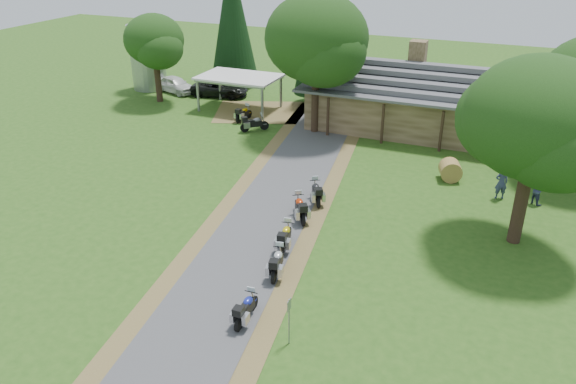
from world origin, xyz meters
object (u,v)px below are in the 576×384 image
at_px(motorcycle_row_b, 277,261).
at_px(hay_bale, 450,170).
at_px(carport, 240,93).
at_px(motorcycle_carport_a, 244,113).
at_px(silo, 147,54).
at_px(motorcycle_row_c, 285,235).
at_px(motorcycle_row_e, 316,191).
at_px(motorcycle_carport_b, 254,122).
at_px(motorcycle_row_d, 300,207).
at_px(car_white_sedan, 175,82).
at_px(lodge, 453,99).
at_px(car_dark_suv, 220,84).
at_px(motorcycle_row_a, 246,307).

xyz_separation_m(motorcycle_row_b, hay_bale, (5.57, 13.14, -0.01)).
bearing_deg(hay_bale, carport, 156.57).
bearing_deg(motorcycle_carport_a, silo, 75.06).
bearing_deg(carport, motorcycle_row_c, -57.30).
xyz_separation_m(motorcycle_row_b, motorcycle_carport_a, (-10.90, 18.41, -0.02)).
relative_size(carport, motorcycle_row_c, 3.42).
relative_size(motorcycle_row_e, motorcycle_carport_b, 0.98).
bearing_deg(motorcycle_row_d, car_white_sedan, 14.40).
distance_m(lodge, silo, 27.46).
bearing_deg(carport, motorcycle_carport_a, -57.70).
relative_size(motorcycle_row_c, motorcycle_row_d, 0.95).
xyz_separation_m(silo, hay_bale, (28.73, -10.37, -2.51)).
bearing_deg(car_white_sedan, silo, 103.15).
relative_size(car_dark_suv, motorcycle_row_b, 2.91).
height_order(carport, motorcycle_row_b, carport).
height_order(lodge, silo, silo).
bearing_deg(silo, motorcycle_row_a, -49.07).
xyz_separation_m(motorcycle_row_c, motorcycle_row_e, (-0.30, 5.13, 0.00)).
height_order(silo, motorcycle_row_d, silo).
distance_m(silo, motorcycle_row_d, 28.93).
bearing_deg(motorcycle_carport_b, motorcycle_row_c, -101.69).
bearing_deg(silo, carport, -13.37).
bearing_deg(hay_bale, motorcycle_carport_b, 166.95).
bearing_deg(motorcycle_row_e, motorcycle_row_d, 148.06).
distance_m(motorcycle_row_a, motorcycle_row_b, 3.40).
distance_m(carport, motorcycle_row_b, 24.43).
distance_m(car_dark_suv, motorcycle_row_d, 23.86).
xyz_separation_m(motorcycle_row_a, motorcycle_row_b, (-0.16, 3.39, 0.05)).
bearing_deg(car_white_sedan, hay_bale, -92.85).
bearing_deg(car_dark_suv, motorcycle_row_c, -153.69).
height_order(carport, motorcycle_row_a, carport).
bearing_deg(car_white_sedan, motorcycle_row_a, -124.03).
height_order(lodge, carport, lodge).
height_order(motorcycle_row_d, motorcycle_row_e, motorcycle_row_d).
xyz_separation_m(carport, motorcycle_row_a, (12.67, -24.37, -0.79)).
relative_size(carport, motorcycle_row_e, 3.40).
bearing_deg(car_white_sedan, carport, -87.77).
bearing_deg(motorcycle_carport_b, motorcycle_row_d, -96.94).
height_order(motorcycle_row_c, motorcycle_row_e, motorcycle_row_e).
xyz_separation_m(motorcycle_row_a, motorcycle_row_e, (-1.01, 10.72, 0.05)).
relative_size(lodge, car_white_sedan, 3.91).
distance_m(silo, motorcycle_row_b, 33.10).
distance_m(car_white_sedan, motorcycle_carport_a, 10.51).
bearing_deg(motorcycle_carport_b, car_dark_suv, 91.29).
relative_size(car_dark_suv, motorcycle_row_d, 2.77).
distance_m(car_dark_suv, motorcycle_row_e, 22.28).
xyz_separation_m(carport, motorcycle_row_e, (11.67, -13.65, -0.74)).
distance_m(lodge, motorcycle_row_e, 15.79).
xyz_separation_m(lodge, motorcycle_row_e, (-5.10, -14.84, -1.80)).
relative_size(car_white_sedan, motorcycle_row_d, 2.78).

